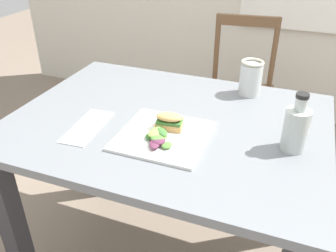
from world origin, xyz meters
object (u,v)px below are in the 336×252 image
object	(u,v)px
bottle_cold_brew	(295,131)
mason_jar_iced_tea	(251,79)
plate_lunch	(164,136)
sandwich_half_front	(169,121)
chair_wooden_far	(239,92)
fork_on_napkin	(90,123)
dining_table	(168,152)

from	to	relation	value
bottle_cold_brew	mason_jar_iced_tea	bearing A→B (deg)	119.03
plate_lunch	sandwich_half_front	bearing A→B (deg)	85.24
chair_wooden_far	fork_on_napkin	xyz separation A→B (m)	(-0.33, -1.08, 0.30)
chair_wooden_far	sandwich_half_front	distance (m)	1.08
dining_table	fork_on_napkin	bearing A→B (deg)	-150.82
dining_table	bottle_cold_brew	world-z (taller)	bottle_cold_brew
plate_lunch	fork_on_napkin	distance (m)	0.27
bottle_cold_brew	plate_lunch	bearing A→B (deg)	-168.47
dining_table	mason_jar_iced_tea	bearing A→B (deg)	54.02
chair_wooden_far	fork_on_napkin	distance (m)	1.17
dining_table	chair_wooden_far	world-z (taller)	chair_wooden_far
bottle_cold_brew	mason_jar_iced_tea	xyz separation A→B (m)	(-0.19, 0.35, -0.00)
chair_wooden_far	mason_jar_iced_tea	world-z (taller)	mason_jar_iced_tea
chair_wooden_far	plate_lunch	size ratio (longest dim) A/B	3.08
plate_lunch	chair_wooden_far	bearing A→B (deg)	86.52
chair_wooden_far	bottle_cold_brew	xyz separation A→B (m)	(0.33, -0.99, 0.36)
chair_wooden_far	sandwich_half_front	xyz separation A→B (m)	(-0.06, -1.02, 0.33)
sandwich_half_front	chair_wooden_far	bearing A→B (deg)	86.58
sandwich_half_front	fork_on_napkin	size ratio (longest dim) A/B	0.51
chair_wooden_far	plate_lunch	world-z (taller)	chair_wooden_far
chair_wooden_far	fork_on_napkin	world-z (taller)	chair_wooden_far
plate_lunch	sandwich_half_front	distance (m)	0.05
chair_wooden_far	sandwich_half_front	bearing A→B (deg)	-93.42
chair_wooden_far	fork_on_napkin	bearing A→B (deg)	-107.00
bottle_cold_brew	mason_jar_iced_tea	size ratio (longest dim) A/B	1.34
dining_table	mason_jar_iced_tea	xyz separation A→B (m)	(0.23, 0.32, 0.20)
chair_wooden_far	dining_table	bearing A→B (deg)	-95.67
mason_jar_iced_tea	fork_on_napkin	bearing A→B (deg)	-136.13
fork_on_napkin	dining_table	bearing A→B (deg)	29.18
chair_wooden_far	plate_lunch	xyz separation A→B (m)	(-0.06, -1.07, 0.30)
dining_table	bottle_cold_brew	bearing A→B (deg)	-4.60
dining_table	chair_wooden_far	distance (m)	0.97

